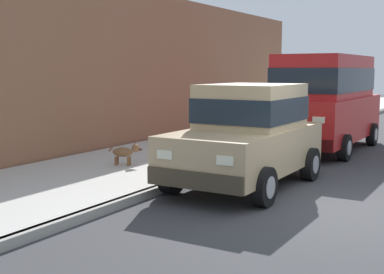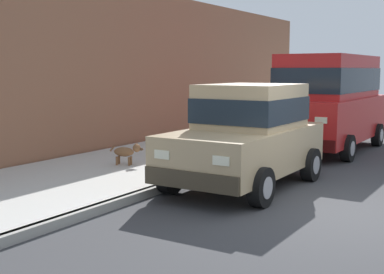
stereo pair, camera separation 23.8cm
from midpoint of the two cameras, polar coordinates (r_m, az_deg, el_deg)
name	(u,v)px [view 1 (the left image)]	position (r m, az deg, el deg)	size (l,w,h in m)	color
ground_plane	(355,209)	(8.40, 16.72, -7.67)	(80.00, 80.00, 0.00)	#38383A
curb	(179,182)	(9.62, -2.17, -5.02)	(0.16, 64.00, 0.14)	gray
sidewalk	(104,173)	(10.68, -10.34, -3.89)	(3.60, 64.00, 0.14)	#B7B5AD
car_tan_hatchback	(248,134)	(9.55, 5.45, 0.38)	(1.97, 3.81, 1.88)	tan
car_red_van	(325,98)	(14.26, 13.99, 4.19)	(2.17, 4.91, 2.52)	red
dog_brown	(126,152)	(10.99, -7.95, -1.62)	(0.73, 0.34, 0.49)	brown
building_facade	(152,69)	(15.51, -4.89, 7.47)	(0.50, 20.00, 4.33)	#8C5B42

